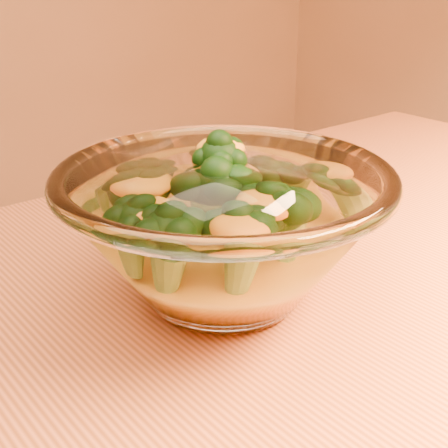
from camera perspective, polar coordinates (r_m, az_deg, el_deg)
The scene contains 3 objects.
glass_bowl at distance 0.45m, azimuth -0.00°, elevation -0.61°, with size 0.24×0.24×0.11m.
cheese_sauce at distance 0.46m, azimuth -0.00°, elevation -3.18°, with size 0.14×0.14×0.04m, color orange.
broccoli_heap at distance 0.45m, azimuth -0.56°, elevation 1.61°, with size 0.17×0.16×0.08m.
Camera 1 is at (-0.26, -0.21, 1.00)m, focal length 50.00 mm.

